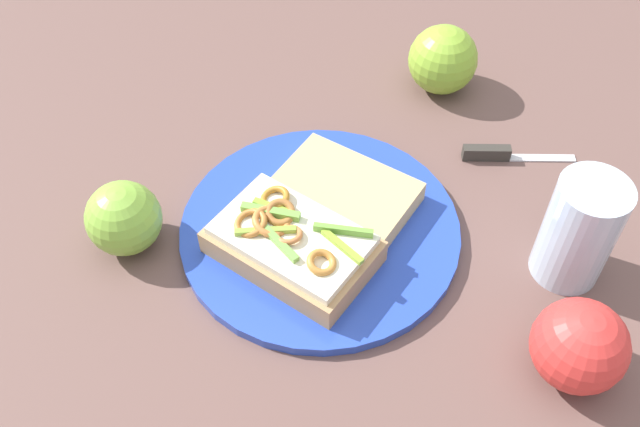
{
  "coord_description": "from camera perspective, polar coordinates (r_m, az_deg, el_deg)",
  "views": [
    {
      "loc": [
        0.43,
        0.17,
        0.58
      ],
      "look_at": [
        0.0,
        0.0,
        0.03
      ],
      "focal_mm": 40.05,
      "sensor_mm": 36.0,
      "label": 1
    }
  ],
  "objects": [
    {
      "name": "ground_plane",
      "position": [
        0.74,
        0.0,
        -1.6
      ],
      "size": [
        2.0,
        2.0,
        0.0
      ],
      "primitive_type": "plane",
      "color": "brown",
      "rests_on": "ground"
    },
    {
      "name": "plate",
      "position": [
        0.74,
        0.0,
        -1.31
      ],
      "size": [
        0.29,
        0.29,
        0.01
      ],
      "primitive_type": "cylinder",
      "color": "#2847BA",
      "rests_on": "ground_plane"
    },
    {
      "name": "sandwich",
      "position": [
        0.69,
        -2.28,
        -2.35
      ],
      "size": [
        0.13,
        0.18,
        0.05
      ],
      "rotation": [
        0.0,
        0.0,
        4.46
      ],
      "color": "tan",
      "rests_on": "plate"
    },
    {
      "name": "bread_slice_side",
      "position": [
        0.75,
        2.05,
        1.79
      ],
      "size": [
        0.12,
        0.16,
        0.02
      ],
      "primitive_type": "cube",
      "rotation": [
        0.0,
        0.0,
        4.51
      ],
      "color": "tan",
      "rests_on": "plate"
    },
    {
      "name": "apple_0",
      "position": [
        0.66,
        20.01,
        -9.9
      ],
      "size": [
        0.09,
        0.09,
        0.08
      ],
      "primitive_type": "sphere",
      "rotation": [
        0.0,
        0.0,
        3.22
      ],
      "color": "red",
      "rests_on": "ground_plane"
    },
    {
      "name": "apple_2",
      "position": [
        0.89,
        9.79,
        12.02
      ],
      "size": [
        0.1,
        0.1,
        0.08
      ],
      "primitive_type": "sphere",
      "rotation": [
        0.0,
        0.0,
        6.08
      ],
      "color": "#86B632",
      "rests_on": "ground_plane"
    },
    {
      "name": "apple_3",
      "position": [
        0.73,
        -15.41,
        -0.37
      ],
      "size": [
        0.08,
        0.08,
        0.08
      ],
      "primitive_type": "sphere",
      "rotation": [
        0.0,
        0.0,
        1.54
      ],
      "color": "#81B83C",
      "rests_on": "ground_plane"
    },
    {
      "name": "drinking_glass",
      "position": [
        0.71,
        19.99,
        -1.32
      ],
      "size": [
        0.07,
        0.07,
        0.12
      ],
      "primitive_type": "cylinder",
      "color": "silver",
      "rests_on": "ground_plane"
    },
    {
      "name": "knife",
      "position": [
        0.83,
        14.14,
        4.64
      ],
      "size": [
        0.05,
        0.12,
        0.02
      ],
      "rotation": [
        0.0,
        0.0,
        1.92
      ],
      "color": "silver",
      "rests_on": "ground_plane"
    }
  ]
}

